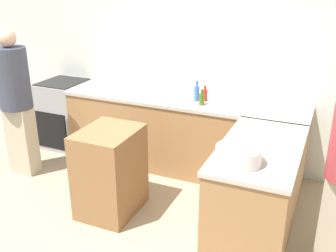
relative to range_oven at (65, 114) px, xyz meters
name	(u,v)px	position (x,y,z in m)	size (l,w,h in m)	color
ground_plane	(107,252)	(1.78, -1.79, -0.46)	(14.00, 14.00, 0.00)	tan
wall_back	(194,57)	(1.78, 0.35, 0.89)	(8.00, 0.06, 2.70)	silver
counter_back	(182,134)	(1.78, -0.01, 0.00)	(2.96, 0.69, 0.92)	olive
counter_peninsula	(257,191)	(2.91, -1.01, 0.00)	(0.69, 1.36, 0.92)	olive
range_oven	(65,114)	(0.00, 0.00, 0.00)	(0.59, 0.64, 0.93)	#99999E
island_table	(110,172)	(1.47, -1.20, -0.02)	(0.54, 0.66, 0.90)	brown
mixing_bowl	(238,155)	(2.81, -1.41, 0.52)	(0.36, 0.36, 0.14)	white
olive_oil_bottle	(202,99)	(2.07, -0.15, 0.53)	(0.06, 0.06, 0.19)	#475B1E
water_bottle_blue	(197,93)	(1.96, -0.02, 0.55)	(0.06, 0.06, 0.24)	#386BB7
hot_sauce_bottle	(205,95)	(2.05, 0.02, 0.53)	(0.06, 0.06, 0.18)	red
person_by_range	(16,99)	(0.03, -0.89, 0.48)	(0.37, 0.37, 1.75)	#ADA38E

